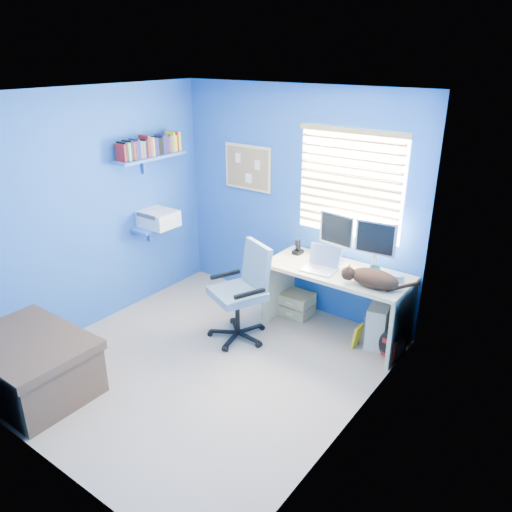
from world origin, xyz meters
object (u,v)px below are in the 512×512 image
Objects in this scene: cat at (374,278)px; office_chair at (242,304)px; desk at (336,302)px; laptop at (320,260)px; tower_pc at (379,323)px.

office_chair is at bearing -174.37° from cat.
desk is 4.47× the size of laptop.
office_chair reaches higher than cat.
tower_pc is at bearing 17.42° from laptop.
desk is 0.66m from cat.
laptop is 0.90m from tower_pc.
laptop is 0.92m from office_chair.
office_chair reaches higher than laptop.
laptop is at bearing 39.23° from office_chair.
desk is 0.48m from tower_pc.
office_chair is at bearing -140.44° from desk.
cat is 1.05× the size of tower_pc.
desk is 0.52m from laptop.
office_chair is at bearing -144.67° from laptop.
cat is 0.47× the size of office_chair.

